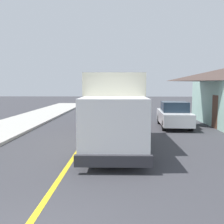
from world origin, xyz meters
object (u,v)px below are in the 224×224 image
box_truck (115,107)px  parked_car_near (122,114)px  parked_car_mid (130,107)px  parked_van_across (174,115)px

box_truck → parked_car_near: bearing=86.5°
parked_car_near → parked_car_mid: bearing=83.7°
box_truck → parked_car_mid: 12.15m
parked_car_near → box_truck: bearing=-93.5°
box_truck → parked_van_across: (3.70, 5.45, -0.97)m
box_truck → parked_van_across: box_truck is taller
parked_car_near → parked_van_across: (3.34, -0.42, 0.00)m
box_truck → parked_van_across: bearing=55.8°
parked_car_near → parked_car_mid: (0.68, 6.20, 0.00)m
box_truck → parked_car_mid: (1.05, 12.07, -0.97)m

